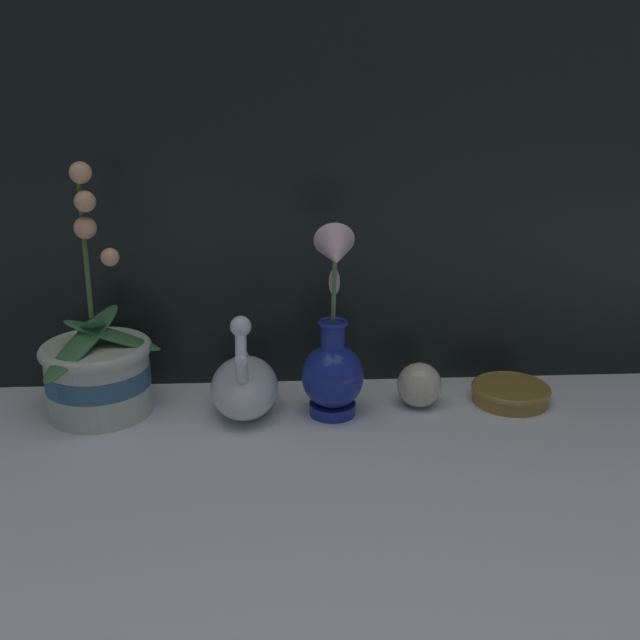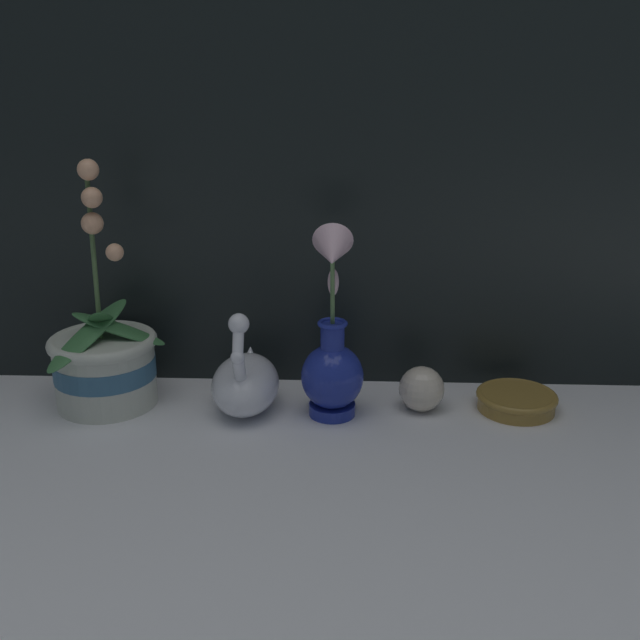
{
  "view_description": "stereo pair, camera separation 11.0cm",
  "coord_description": "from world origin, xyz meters",
  "px_view_note": "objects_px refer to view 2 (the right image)",
  "views": [
    {
      "loc": [
        -0.03,
        -1.02,
        0.57
      ],
      "look_at": [
        0.03,
        0.13,
        0.17
      ],
      "focal_mm": 42.0,
      "sensor_mm": 36.0,
      "label": 1
    },
    {
      "loc": [
        0.08,
        -1.02,
        0.57
      ],
      "look_at": [
        0.03,
        0.13,
        0.17
      ],
      "focal_mm": 42.0,
      "sensor_mm": 36.0,
      "label": 2
    }
  ],
  "objects_px": {
    "swan_figurine": "(246,381)",
    "blue_vase": "(332,359)",
    "orchid_potted_plant": "(104,360)",
    "amber_dish": "(516,400)",
    "glass_sphere": "(422,389)"
  },
  "relations": [
    {
      "from": "orchid_potted_plant",
      "to": "blue_vase",
      "type": "xyz_separation_m",
      "value": [
        0.39,
        -0.03,
        0.02
      ]
    },
    {
      "from": "blue_vase",
      "to": "swan_figurine",
      "type": "bearing_deg",
      "value": 171.62
    },
    {
      "from": "orchid_potted_plant",
      "to": "swan_figurine",
      "type": "relative_size",
      "value": 2.22
    },
    {
      "from": "swan_figurine",
      "to": "blue_vase",
      "type": "xyz_separation_m",
      "value": [
        0.15,
        -0.02,
        0.05
      ]
    },
    {
      "from": "glass_sphere",
      "to": "swan_figurine",
      "type": "bearing_deg",
      "value": -178.43
    },
    {
      "from": "orchid_potted_plant",
      "to": "amber_dish",
      "type": "relative_size",
      "value": 3.07
    },
    {
      "from": "swan_figurine",
      "to": "blue_vase",
      "type": "relative_size",
      "value": 0.57
    },
    {
      "from": "orchid_potted_plant",
      "to": "swan_figurine",
      "type": "bearing_deg",
      "value": -3.01
    },
    {
      "from": "swan_figurine",
      "to": "amber_dish",
      "type": "bearing_deg",
      "value": 1.96
    },
    {
      "from": "orchid_potted_plant",
      "to": "blue_vase",
      "type": "height_order",
      "value": "orchid_potted_plant"
    },
    {
      "from": "orchid_potted_plant",
      "to": "swan_figurine",
      "type": "xyz_separation_m",
      "value": [
        0.24,
        -0.01,
        -0.03
      ]
    },
    {
      "from": "orchid_potted_plant",
      "to": "amber_dish",
      "type": "bearing_deg",
      "value": 0.24
    },
    {
      "from": "swan_figurine",
      "to": "amber_dish",
      "type": "distance_m",
      "value": 0.47
    },
    {
      "from": "glass_sphere",
      "to": "amber_dish",
      "type": "bearing_deg",
      "value": 2.67
    },
    {
      "from": "swan_figurine",
      "to": "glass_sphere",
      "type": "height_order",
      "value": "swan_figurine"
    }
  ]
}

